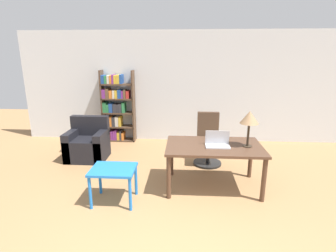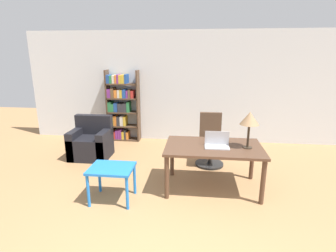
{
  "view_description": "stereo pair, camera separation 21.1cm",
  "coord_description": "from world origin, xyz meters",
  "px_view_note": "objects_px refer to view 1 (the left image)",
  "views": [
    {
      "loc": [
        0.09,
        -1.97,
        2.13
      ],
      "look_at": [
        -0.18,
        2.23,
        0.98
      ],
      "focal_mm": 28.0,
      "sensor_mm": 36.0,
      "label": 1
    },
    {
      "loc": [
        0.3,
        -1.95,
        2.13
      ],
      "look_at": [
        -0.18,
        2.23,
        0.98
      ],
      "focal_mm": 28.0,
      "sensor_mm": 36.0,
      "label": 2
    }
  ],
  "objects_px": {
    "armchair": "(88,145)",
    "office_chair": "(208,142)",
    "table_lamp": "(250,118)",
    "side_table_blue": "(113,174)",
    "desk": "(214,150)",
    "bookshelf": "(116,108)",
    "laptop": "(217,143)"
  },
  "relations": [
    {
      "from": "desk",
      "to": "bookshelf",
      "type": "xyz_separation_m",
      "value": [
        -2.19,
        2.31,
        0.2
      ]
    },
    {
      "from": "table_lamp",
      "to": "desk",
      "type": "bearing_deg",
      "value": 176.86
    },
    {
      "from": "laptop",
      "to": "side_table_blue",
      "type": "relative_size",
      "value": 0.59
    },
    {
      "from": "table_lamp",
      "to": "armchair",
      "type": "xyz_separation_m",
      "value": [
        -3.01,
        1.1,
        -0.88
      ]
    },
    {
      "from": "desk",
      "to": "table_lamp",
      "type": "height_order",
      "value": "table_lamp"
    },
    {
      "from": "office_chair",
      "to": "desk",
      "type": "bearing_deg",
      "value": -89.72
    },
    {
      "from": "desk",
      "to": "armchair",
      "type": "height_order",
      "value": "armchair"
    },
    {
      "from": "table_lamp",
      "to": "bookshelf",
      "type": "bearing_deg",
      "value": 139.1
    },
    {
      "from": "office_chair",
      "to": "side_table_blue",
      "type": "xyz_separation_m",
      "value": [
        -1.5,
        -1.55,
        0.0
      ]
    },
    {
      "from": "office_chair",
      "to": "laptop",
      "type": "bearing_deg",
      "value": -87.11
    },
    {
      "from": "bookshelf",
      "to": "table_lamp",
      "type": "bearing_deg",
      "value": -40.9
    },
    {
      "from": "office_chair",
      "to": "bookshelf",
      "type": "relative_size",
      "value": 0.58
    },
    {
      "from": "office_chair",
      "to": "armchair",
      "type": "xyz_separation_m",
      "value": [
        -2.49,
        0.07,
        -0.14
      ]
    },
    {
      "from": "table_lamp",
      "to": "office_chair",
      "type": "height_order",
      "value": "table_lamp"
    },
    {
      "from": "table_lamp",
      "to": "side_table_blue",
      "type": "distance_m",
      "value": 2.21
    },
    {
      "from": "table_lamp",
      "to": "side_table_blue",
      "type": "xyz_separation_m",
      "value": [
        -2.02,
        -0.52,
        -0.74
      ]
    },
    {
      "from": "armchair",
      "to": "office_chair",
      "type": "bearing_deg",
      "value": -1.62
    },
    {
      "from": "table_lamp",
      "to": "bookshelf",
      "type": "height_order",
      "value": "bookshelf"
    },
    {
      "from": "table_lamp",
      "to": "office_chair",
      "type": "distance_m",
      "value": 1.37
    },
    {
      "from": "side_table_blue",
      "to": "armchair",
      "type": "height_order",
      "value": "armchair"
    },
    {
      "from": "armchair",
      "to": "table_lamp",
      "type": "bearing_deg",
      "value": -20.13
    },
    {
      "from": "desk",
      "to": "side_table_blue",
      "type": "relative_size",
      "value": 2.38
    },
    {
      "from": "laptop",
      "to": "table_lamp",
      "type": "relative_size",
      "value": 0.66
    },
    {
      "from": "side_table_blue",
      "to": "bookshelf",
      "type": "bearing_deg",
      "value": 103.49
    },
    {
      "from": "desk",
      "to": "table_lamp",
      "type": "bearing_deg",
      "value": -3.14
    },
    {
      "from": "side_table_blue",
      "to": "bookshelf",
      "type": "height_order",
      "value": "bookshelf"
    },
    {
      "from": "office_chair",
      "to": "armchair",
      "type": "relative_size",
      "value": 1.18
    },
    {
      "from": "desk",
      "to": "side_table_blue",
      "type": "distance_m",
      "value": 1.61
    },
    {
      "from": "laptop",
      "to": "armchair",
      "type": "bearing_deg",
      "value": 156.4
    },
    {
      "from": "table_lamp",
      "to": "armchair",
      "type": "relative_size",
      "value": 0.65
    },
    {
      "from": "office_chair",
      "to": "table_lamp",
      "type": "bearing_deg",
      "value": -63.26
    },
    {
      "from": "table_lamp",
      "to": "bookshelf",
      "type": "distance_m",
      "value": 3.59
    }
  ]
}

